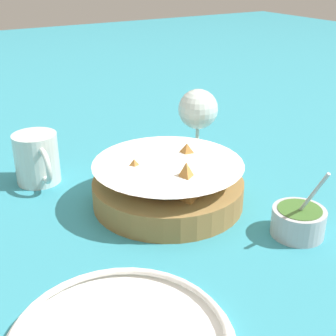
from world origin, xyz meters
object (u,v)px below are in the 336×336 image
Objects in this scene: wine_glass at (198,112)px; beer_mug at (37,160)px; food_basket at (168,185)px; sauce_cup at (298,220)px.

wine_glass is 1.24× the size of beer_mug.
wine_glass is (-0.12, 0.14, 0.06)m from food_basket.
sauce_cup is 0.31m from wine_glass.
food_basket is 0.20m from wine_glass.
food_basket is 0.20m from sauce_cup.
sauce_cup is 0.44m from beer_mug.
beer_mug is (-0.18, -0.15, 0.01)m from food_basket.
sauce_cup reaches higher than beer_mug.
beer_mug is at bearing -100.77° from wine_glass.
food_basket is at bearing 40.25° from beer_mug.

